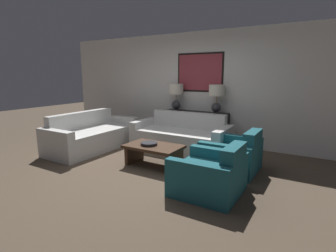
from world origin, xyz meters
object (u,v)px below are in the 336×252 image
object	(u,v)px
console_table	(195,128)
table_lamp_left	(176,93)
couch_by_side	(93,136)
armchair_near_back_wall	(233,156)
table_lamp_right	(217,95)
decorative_bowl	(149,144)
armchair_near_camera	(210,175)
couch_by_back_wall	(181,138)
coffee_table	(154,151)

from	to	relation	value
console_table	table_lamp_left	xyz separation A→B (m)	(-0.52, -0.00, 0.81)
couch_by_side	armchair_near_back_wall	xyz separation A→B (m)	(3.15, 0.27, -0.03)
armchair_near_back_wall	console_table	bearing A→B (deg)	135.79
table_lamp_right	decorative_bowl	distance (m)	2.10
console_table	couch_by_side	world-z (taller)	couch_by_side
armchair_near_back_wall	armchair_near_camera	xyz separation A→B (m)	(0.00, -1.04, 0.00)
decorative_bowl	couch_by_back_wall	bearing A→B (deg)	87.96
console_table	table_lamp_right	size ratio (longest dim) A/B	2.44
couch_by_back_wall	coffee_table	world-z (taller)	couch_by_back_wall
couch_by_back_wall	couch_by_side	size ratio (longest dim) A/B	1.00
couch_by_side	armchair_near_back_wall	bearing A→B (deg)	4.88
console_table	couch_by_back_wall	size ratio (longest dim) A/B	0.74
decorative_bowl	table_lamp_left	bearing A→B (deg)	104.47
console_table	armchair_near_back_wall	bearing A→B (deg)	-44.21
table_lamp_right	armchair_near_camera	size ratio (longest dim) A/B	0.72
coffee_table	decorative_bowl	world-z (taller)	decorative_bowl
console_table	couch_by_side	bearing A→B (deg)	-138.64
couch_by_back_wall	armchair_near_back_wall	xyz separation A→B (m)	(1.35, -0.63, -0.03)
decorative_bowl	armchair_near_back_wall	xyz separation A→B (m)	(1.39, 0.55, -0.16)
table_lamp_left	decorative_bowl	world-z (taller)	table_lamp_left
couch_by_back_wall	couch_by_side	bearing A→B (deg)	-153.52
coffee_table	couch_by_back_wall	bearing A→B (deg)	91.89
table_lamp_right	armchair_near_back_wall	world-z (taller)	table_lamp_right
table_lamp_left	armchair_near_back_wall	distance (m)	2.47
console_table	armchair_near_back_wall	size ratio (longest dim) A/B	1.76
couch_by_back_wall	couch_by_side	world-z (taller)	same
console_table	table_lamp_left	distance (m)	0.96
table_lamp_left	table_lamp_right	distance (m)	1.05
couch_by_back_wall	armchair_near_camera	xyz separation A→B (m)	(1.35, -1.67, -0.03)
console_table	decorative_bowl	xyz separation A→B (m)	(-0.04, -1.87, 0.03)
table_lamp_right	coffee_table	distance (m)	2.11
couch_by_side	coffee_table	xyz separation A→B (m)	(1.84, -0.25, -0.00)
coffee_table	console_table	bearing A→B (deg)	91.18
couch_by_side	armchair_near_camera	size ratio (longest dim) A/B	2.36
decorative_bowl	armchair_near_back_wall	world-z (taller)	armchair_near_back_wall
coffee_table	table_lamp_left	bearing A→B (deg)	107.02
console_table	decorative_bowl	bearing A→B (deg)	-91.29
table_lamp_left	coffee_table	bearing A→B (deg)	-72.98
console_table	table_lamp_left	size ratio (longest dim) A/B	2.44
table_lamp_left	armchair_near_back_wall	size ratio (longest dim) A/B	0.72
console_table	couch_by_side	xyz separation A→B (m)	(-1.80, -1.58, -0.10)
console_table	armchair_near_camera	distance (m)	2.72
armchair_near_back_wall	table_lamp_right	bearing A→B (deg)	122.19
decorative_bowl	armchair_near_camera	bearing A→B (deg)	-19.33
table_lamp_right	armchair_near_back_wall	bearing A→B (deg)	-57.81
table_lamp_right	decorative_bowl	size ratio (longest dim) A/B	2.11
console_table	coffee_table	xyz separation A→B (m)	(0.04, -1.83, -0.11)
table_lamp_right	armchair_near_back_wall	xyz separation A→B (m)	(0.83, -1.31, -0.94)
couch_by_back_wall	decorative_bowl	xyz separation A→B (m)	(-0.04, -1.18, 0.13)
couch_by_back_wall	coffee_table	size ratio (longest dim) A/B	2.08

